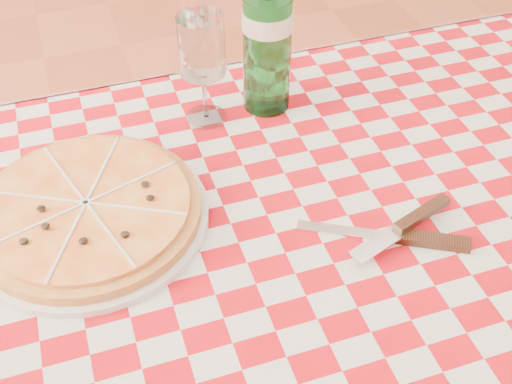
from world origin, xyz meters
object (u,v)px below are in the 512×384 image
dining_table (283,299)px  water_bottle (267,28)px  pizza_plate (87,209)px  wine_glass (203,70)px

dining_table → water_bottle: 0.40m
pizza_plate → wine_glass: wine_glass is taller
pizza_plate → water_bottle: 0.38m
water_bottle → wine_glass: (-0.10, -0.00, -0.05)m
dining_table → water_bottle: size_ratio=4.30×
dining_table → water_bottle: water_bottle is taller
wine_glass → water_bottle: bearing=2.3°
dining_table → pizza_plate: 0.29m
water_bottle → wine_glass: size_ratio=1.56×
pizza_plate → wine_glass: bearing=39.3°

